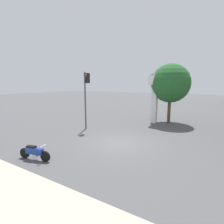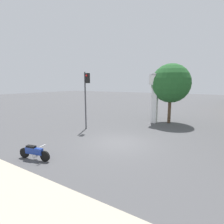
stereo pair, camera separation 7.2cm
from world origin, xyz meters
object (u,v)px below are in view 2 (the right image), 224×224
object	(u,v)px
traffic_light	(86,91)
street_tree	(171,83)
motorcycle	(34,152)
clock_tower	(155,90)

from	to	relation	value
traffic_light	street_tree	world-z (taller)	street_tree
motorcycle	traffic_light	size ratio (longest dim) A/B	0.38
clock_tower	street_tree	distance (m)	1.61
motorcycle	traffic_light	distance (m)	6.95
traffic_light	motorcycle	bearing A→B (deg)	-75.50
motorcycle	traffic_light	world-z (taller)	traffic_light
clock_tower	traffic_light	xyz separation A→B (m)	(-4.10, -5.27, 0.03)
clock_tower	traffic_light	world-z (taller)	clock_tower
traffic_light	clock_tower	bearing A→B (deg)	52.15
motorcycle	traffic_light	bearing A→B (deg)	92.38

